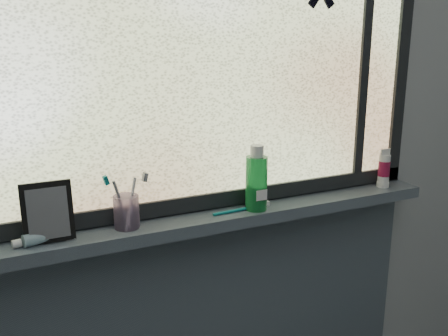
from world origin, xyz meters
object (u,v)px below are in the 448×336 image
at_px(toothbrush_cup, 126,212).
at_px(cream_tube, 384,167).
at_px(vanity_mirror, 48,212).
at_px(mouthwash_bottle, 256,178).

height_order(toothbrush_cup, cream_tube, cream_tube).
bearing_deg(vanity_mirror, cream_tube, 0.61).
relative_size(vanity_mirror, cream_tube, 1.63).
height_order(vanity_mirror, mouthwash_bottle, mouthwash_bottle).
bearing_deg(mouthwash_bottle, vanity_mirror, 178.53).
bearing_deg(toothbrush_cup, vanity_mirror, -177.85).
distance_m(vanity_mirror, mouthwash_bottle, 0.64).
relative_size(toothbrush_cup, cream_tube, 0.95).
bearing_deg(vanity_mirror, mouthwash_bottle, -0.81).
xyz_separation_m(vanity_mirror, cream_tube, (1.19, -0.00, -0.01)).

